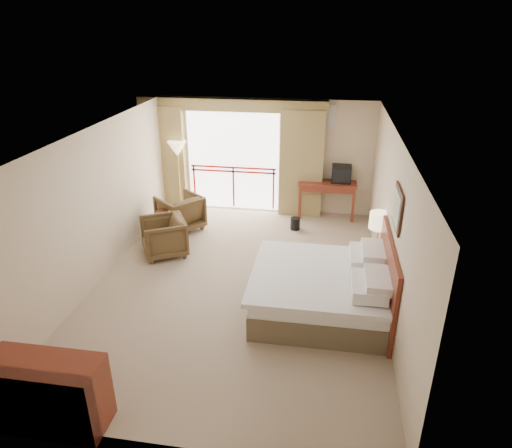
% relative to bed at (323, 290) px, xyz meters
% --- Properties ---
extents(floor, '(7.00, 7.00, 0.00)m').
position_rel_bed_xyz_m(floor, '(-1.50, 0.60, -0.38)').
color(floor, gray).
rests_on(floor, ground).
extents(ceiling, '(7.00, 7.00, 0.00)m').
position_rel_bed_xyz_m(ceiling, '(-1.50, 0.60, 2.32)').
color(ceiling, white).
rests_on(ceiling, wall_back).
extents(wall_back, '(5.00, 0.00, 5.00)m').
position_rel_bed_xyz_m(wall_back, '(-1.50, 4.10, 0.97)').
color(wall_back, beige).
rests_on(wall_back, ground).
extents(wall_front, '(5.00, 0.00, 5.00)m').
position_rel_bed_xyz_m(wall_front, '(-1.50, -2.90, 0.97)').
color(wall_front, beige).
rests_on(wall_front, ground).
extents(wall_left, '(0.00, 7.00, 7.00)m').
position_rel_bed_xyz_m(wall_left, '(-4.00, 0.60, 0.97)').
color(wall_left, beige).
rests_on(wall_left, ground).
extents(wall_right, '(0.00, 7.00, 7.00)m').
position_rel_bed_xyz_m(wall_right, '(1.00, 0.60, 0.97)').
color(wall_right, beige).
rests_on(wall_right, ground).
extents(balcony_door, '(2.40, 0.00, 2.40)m').
position_rel_bed_xyz_m(balcony_door, '(-2.30, 4.08, 0.82)').
color(balcony_door, white).
rests_on(balcony_door, wall_back).
extents(balcony_railing, '(2.09, 0.03, 1.02)m').
position_rel_bed_xyz_m(balcony_railing, '(-2.30, 4.06, 0.44)').
color(balcony_railing, '#A6170E').
rests_on(balcony_railing, wall_back).
extents(curtain_left, '(1.00, 0.26, 2.50)m').
position_rel_bed_xyz_m(curtain_left, '(-3.95, 3.95, 0.87)').
color(curtain_left, olive).
rests_on(curtain_left, wall_back).
extents(curtain_right, '(1.00, 0.26, 2.50)m').
position_rel_bed_xyz_m(curtain_right, '(-0.65, 3.95, 0.87)').
color(curtain_right, olive).
rests_on(curtain_right, wall_back).
extents(valance, '(4.40, 0.22, 0.28)m').
position_rel_bed_xyz_m(valance, '(-2.30, 3.98, 2.17)').
color(valance, olive).
rests_on(valance, wall_back).
extents(hvac_vent, '(0.50, 0.04, 0.50)m').
position_rel_bed_xyz_m(hvac_vent, '(-0.20, 4.07, 1.97)').
color(hvac_vent, silver).
rests_on(hvac_vent, wall_back).
extents(bed, '(2.13, 2.06, 0.97)m').
position_rel_bed_xyz_m(bed, '(0.00, 0.00, 0.00)').
color(bed, brown).
rests_on(bed, floor).
extents(headboard, '(0.06, 2.10, 1.30)m').
position_rel_bed_xyz_m(headboard, '(0.96, 0.00, 0.27)').
color(headboard, maroon).
rests_on(headboard, wall_right).
extents(framed_art, '(0.04, 0.72, 0.60)m').
position_rel_bed_xyz_m(framed_art, '(0.97, 0.00, 1.47)').
color(framed_art, black).
rests_on(framed_art, wall_right).
extents(nightstand, '(0.47, 0.55, 0.62)m').
position_rel_bed_xyz_m(nightstand, '(0.90, 1.16, -0.06)').
color(nightstand, maroon).
rests_on(nightstand, floor).
extents(table_lamp, '(0.35, 0.35, 0.62)m').
position_rel_bed_xyz_m(table_lamp, '(0.90, 1.21, 0.73)').
color(table_lamp, tan).
rests_on(table_lamp, nightstand).
extents(phone, '(0.18, 0.15, 0.08)m').
position_rel_bed_xyz_m(phone, '(0.85, 1.01, 0.29)').
color(phone, black).
rests_on(phone, nightstand).
extents(desk, '(1.33, 0.64, 0.87)m').
position_rel_bed_xyz_m(desk, '(-0.02, 3.99, 0.30)').
color(desk, maroon).
rests_on(desk, floor).
extents(tv, '(0.44, 0.35, 0.40)m').
position_rel_bed_xyz_m(tv, '(0.28, 3.92, 0.69)').
color(tv, black).
rests_on(tv, desk).
extents(coffee_maker, '(0.12, 0.12, 0.24)m').
position_rel_bed_xyz_m(coffee_maker, '(-0.37, 3.93, 0.61)').
color(coffee_maker, black).
rests_on(coffee_maker, desk).
extents(cup, '(0.08, 0.08, 0.11)m').
position_rel_bed_xyz_m(cup, '(-0.22, 3.88, 0.55)').
color(cup, white).
rests_on(cup, desk).
extents(wastebasket, '(0.25, 0.25, 0.27)m').
position_rel_bed_xyz_m(wastebasket, '(-0.68, 3.03, -0.24)').
color(wastebasket, black).
rests_on(wastebasket, floor).
extents(armchair_far, '(1.21, 1.21, 0.79)m').
position_rel_bed_xyz_m(armchair_far, '(-3.22, 2.66, -0.38)').
color(armchair_far, '#46331D').
rests_on(armchair_far, floor).
extents(armchair_near, '(1.13, 1.12, 0.76)m').
position_rel_bed_xyz_m(armchair_near, '(-3.18, 1.45, -0.38)').
color(armchair_near, '#46331D').
rests_on(armchair_near, floor).
extents(side_table, '(0.55, 0.55, 0.60)m').
position_rel_bed_xyz_m(side_table, '(-3.31, 2.17, 0.04)').
color(side_table, black).
rests_on(side_table, floor).
extents(book, '(0.22, 0.26, 0.02)m').
position_rel_bed_xyz_m(book, '(-3.31, 2.17, 0.23)').
color(book, white).
rests_on(book, side_table).
extents(floor_lamp, '(0.44, 0.44, 1.71)m').
position_rel_bed_xyz_m(floor_lamp, '(-3.56, 3.75, 1.10)').
color(floor_lamp, tan).
rests_on(floor_lamp, floor).
extents(dresser, '(1.33, 0.56, 0.88)m').
position_rel_bed_xyz_m(dresser, '(-3.05, -2.80, 0.07)').
color(dresser, maroon).
rests_on(dresser, floor).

